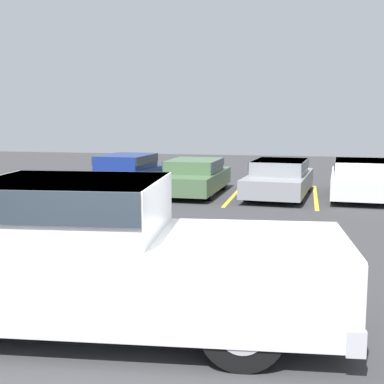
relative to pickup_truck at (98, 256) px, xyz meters
The scene contains 10 objects.
ground_plane 1.37m from the pickup_truck, 40.89° to the right, with size 60.00×60.00×0.00m, color #38383A.
stall_stripe_a 12.87m from the pickup_truck, 113.69° to the left, with size 0.12×5.38×0.01m, color yellow.
stall_stripe_b 12.05m from the pickup_truck, 101.93° to the left, with size 0.12×5.38×0.01m, color yellow.
stall_stripe_c 11.79m from the pickup_truck, 89.08° to the left, with size 0.12×5.38×0.01m, color yellow.
stall_stripe_d 12.13m from the pickup_truck, 76.32° to the left, with size 0.12×5.38×0.01m, color yellow.
pickup_truck is the anchor object (origin of this frame).
parked_sedan_a 12.52m from the pickup_truck, 107.41° to the left, with size 2.04×4.40×1.26m.
parked_sedan_b 11.64m from the pickup_truck, 95.85° to the left, with size 1.94×4.29×1.17m.
parked_sedan_c 11.75m from the pickup_truck, 81.80° to the left, with size 2.23×4.67×1.20m.
parked_sedan_d 12.72m from the pickup_truck, 70.39° to the left, with size 2.09×4.71×1.21m.
Camera 1 is at (1.74, -5.41, 2.68)m, focal length 50.00 mm.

